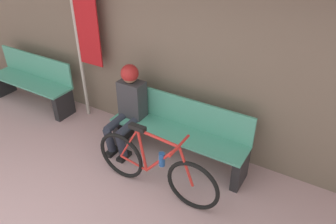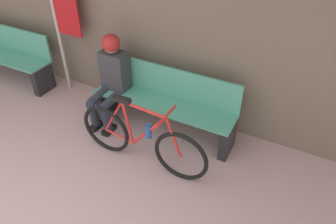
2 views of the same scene
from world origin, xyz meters
name	(u,v)px [view 1 (image 1 of 2)]	position (x,y,z in m)	size (l,w,h in m)	color
storefront_wall	(163,21)	(0.00, 2.83, 1.66)	(12.00, 0.56, 3.20)	#756656
park_bench_near	(179,132)	(0.48, 2.42, 0.40)	(1.84, 0.42, 0.84)	#51A88E
bicycle	(155,168)	(0.55, 1.74, 0.35)	(1.60, 0.40, 0.85)	black
person_seated	(128,103)	(-0.23, 2.30, 0.68)	(0.34, 0.61, 1.19)	#2D3342
park_bench_far	(32,82)	(-2.31, 2.41, 0.39)	(1.58, 0.42, 0.84)	#51A88E
banner_pole	(84,36)	(-1.17, 2.61, 1.32)	(0.45, 0.05, 2.06)	#B7B2A8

